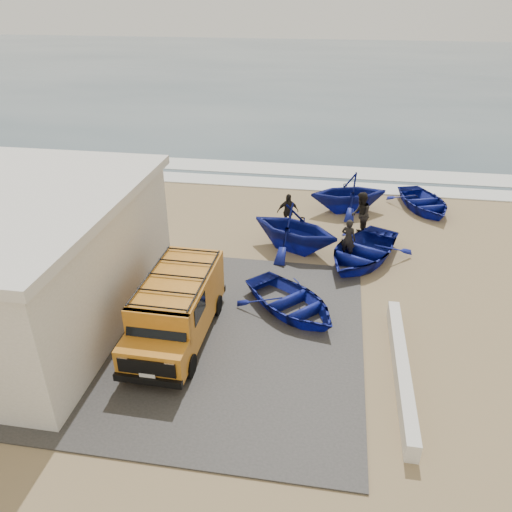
{
  "coord_description": "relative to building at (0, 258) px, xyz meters",
  "views": [
    {
      "loc": [
        2.72,
        -14.33,
        9.72
      ],
      "look_at": [
        0.17,
        1.21,
        1.2
      ],
      "focal_mm": 35.0,
      "sensor_mm": 36.0,
      "label": 1
    }
  ],
  "objects": [
    {
      "name": "boat_near_right",
      "position": [
        11.55,
        5.69,
        -1.7
      ],
      "size": [
        4.79,
        5.38,
        0.92
      ],
      "primitive_type": "imported",
      "rotation": [
        0.0,
        0.0,
        -0.45
      ],
      "color": "navy",
      "rests_on": "ground"
    },
    {
      "name": "parapet",
      "position": [
        12.5,
        -1.0,
        -1.89
      ],
      "size": [
        0.35,
        6.0,
        0.55
      ],
      "primitive_type": "cube",
      "color": "silver",
      "rests_on": "ground"
    },
    {
      "name": "ocean",
      "position": [
        7.5,
        58.0,
        -2.16
      ],
      "size": [
        180.0,
        88.0,
        0.01
      ],
      "primitive_type": "cube",
      "color": "#385166",
      "rests_on": "ground"
    },
    {
      "name": "fisherman_back",
      "position": [
        8.3,
        8.22,
        -1.33
      ],
      "size": [
        1.06,
        0.7,
        1.67
      ],
      "primitive_type": "imported",
      "rotation": [
        0.0,
        0.0,
        0.32
      ],
      "color": "black",
      "rests_on": "ground"
    },
    {
      "name": "fisherman_front",
      "position": [
        10.98,
        5.92,
        -1.33
      ],
      "size": [
        0.71,
        0.61,
        1.66
      ],
      "primitive_type": "imported",
      "rotation": [
        0.0,
        0.0,
        2.73
      ],
      "color": "black",
      "rests_on": "ground"
    },
    {
      "name": "boat_far_left",
      "position": [
        10.98,
        10.72,
        -1.19
      ],
      "size": [
        4.48,
        4.14,
        1.95
      ],
      "primitive_type": "imported",
      "rotation": [
        0.0,
        0.0,
        -1.28
      ],
      "color": "navy",
      "rests_on": "ground"
    },
    {
      "name": "slab",
      "position": [
        5.5,
        -0.0,
        -2.14
      ],
      "size": [
        12.0,
        10.0,
        0.05
      ],
      "primitive_type": "cube",
      "color": "#3D3B38",
      "rests_on": "ground"
    },
    {
      "name": "surf_line",
      "position": [
        7.5,
        14.0,
        -2.13
      ],
      "size": [
        180.0,
        1.6,
        0.06
      ],
      "primitive_type": "cube",
      "color": "white",
      "rests_on": "ground"
    },
    {
      "name": "boat_mid_left",
      "position": [
        8.79,
        6.22,
        -1.15
      ],
      "size": [
        4.86,
        4.59,
        2.02
      ],
      "primitive_type": "imported",
      "rotation": [
        0.0,
        0.0,
        1.15
      ],
      "color": "navy",
      "rests_on": "ground"
    },
    {
      "name": "building",
      "position": [
        0.0,
        0.0,
        0.0
      ],
      "size": [
        8.4,
        9.4,
        4.3
      ],
      "color": "white",
      "rests_on": "ground"
    },
    {
      "name": "boat_near_left",
      "position": [
        9.13,
        1.67,
        -1.76
      ],
      "size": [
        4.69,
        4.65,
        0.8
      ],
      "primitive_type": "imported",
      "rotation": [
        0.0,
        0.0,
        0.81
      ],
      "color": "navy",
      "rests_on": "ground"
    },
    {
      "name": "van",
      "position": [
        5.78,
        -0.24,
        -1.04
      ],
      "size": [
        2.05,
        4.92,
        2.1
      ],
      "rotation": [
        0.0,
        0.0,
        -0.02
      ],
      "color": "orange",
      "rests_on": "ground"
    },
    {
      "name": "boat_far_right",
      "position": [
        14.69,
        11.51,
        -1.76
      ],
      "size": [
        3.91,
        4.62,
        0.81
      ],
      "primitive_type": "imported",
      "rotation": [
        0.0,
        0.0,
        0.33
      ],
      "color": "navy",
      "rests_on": "ground"
    },
    {
      "name": "fisherman_middle",
      "position": [
        11.49,
        8.01,
        -1.16
      ],
      "size": [
        0.8,
        1.0,
        2.01
      ],
      "primitive_type": "imported",
      "rotation": [
        0.0,
        0.0,
        -1.6
      ],
      "color": "black",
      "rests_on": "ground"
    },
    {
      "name": "surf_wash",
      "position": [
        7.5,
        16.5,
        -2.14
      ],
      "size": [
        180.0,
        2.2,
        0.04
      ],
      "primitive_type": "cube",
      "color": "white",
      "rests_on": "ground"
    },
    {
      "name": "ground",
      "position": [
        7.5,
        2.0,
        -2.16
      ],
      "size": [
        160.0,
        160.0,
        0.0
      ],
      "primitive_type": "plane",
      "color": "#9A8159"
    }
  ]
}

